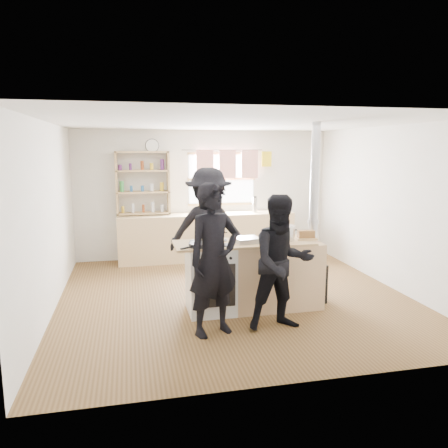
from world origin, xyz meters
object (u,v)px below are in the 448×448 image
(skillet_greens, at_px, (200,245))
(roast_tray, at_px, (247,240))
(thermos, at_px, (255,205))
(person_far, at_px, (209,230))
(stockpot_stove, at_px, (216,235))
(stockpot_counter, at_px, (284,233))
(flue_heater, at_px, (312,257))
(person_near_right, at_px, (282,263))
(cooking_island, at_px, (254,275))
(person_near_left, at_px, (214,260))
(bread_board, at_px, (306,235))

(skillet_greens, height_order, roast_tray, roast_tray)
(thermos, xyz_separation_m, person_far, (-1.26, -1.85, -0.11))
(stockpot_stove, xyz_separation_m, stockpot_counter, (0.90, -0.14, 0.02))
(skillet_greens, relative_size, person_far, 0.21)
(flue_heater, bearing_deg, stockpot_stove, 179.41)
(stockpot_counter, relative_size, flue_heater, 0.12)
(roast_tray, xyz_separation_m, stockpot_counter, (0.52, 0.03, 0.07))
(person_near_right, bearing_deg, cooking_island, 98.12)
(roast_tray, height_order, stockpot_counter, stockpot_counter)
(person_near_left, bearing_deg, skillet_greens, 77.77)
(bread_board, distance_m, flue_heater, 0.39)
(skillet_greens, height_order, flue_heater, flue_heater)
(roast_tray, bearing_deg, bread_board, 2.42)
(person_near_right, relative_size, person_far, 0.87)
(person_near_left, bearing_deg, person_near_right, -22.59)
(thermos, bearing_deg, person_near_right, -101.08)
(roast_tray, relative_size, person_far, 0.20)
(skillet_greens, xyz_separation_m, person_far, (0.31, 1.08, -0.02))
(cooking_island, xyz_separation_m, person_near_right, (0.13, -0.71, 0.35))
(bread_board, bearing_deg, stockpot_counter, -179.71)
(bread_board, distance_m, person_near_right, 0.94)
(thermos, distance_m, skillet_greens, 3.33)
(skillet_greens, xyz_separation_m, bread_board, (1.49, 0.15, 0.02))
(person_near_left, bearing_deg, flue_heater, 6.36)
(stockpot_stove, relative_size, person_near_left, 0.13)
(flue_heater, distance_m, person_near_right, 1.13)
(flue_heater, bearing_deg, person_near_left, -152.89)
(stockpot_counter, distance_m, person_near_right, 0.79)
(stockpot_counter, relative_size, person_near_right, 0.19)
(flue_heater, bearing_deg, bread_board, -141.81)
(person_near_right, height_order, person_far, person_far)
(person_near_right, bearing_deg, skillet_greens, 145.78)
(thermos, height_order, person_near_left, person_near_left)
(person_far, bearing_deg, person_near_left, 99.37)
(thermos, xyz_separation_m, flue_heater, (0.07, -2.66, -0.41))
(thermos, distance_m, person_near_right, 3.56)
(stockpot_stove, distance_m, person_near_right, 1.07)
(stockpot_counter, bearing_deg, stockpot_stove, 171.50)
(person_far, bearing_deg, bread_board, 159.35)
(person_near_left, bearing_deg, stockpot_stove, 56.32)
(cooking_island, xyz_separation_m, person_near_left, (-0.68, -0.69, 0.42))
(person_near_right, bearing_deg, person_far, 107.09)
(roast_tray, relative_size, bread_board, 1.21)
(thermos, bearing_deg, stockpot_stove, -116.41)
(person_near_left, relative_size, person_near_right, 1.09)
(roast_tray, bearing_deg, person_near_left, -131.52)
(stockpot_counter, distance_m, person_far, 1.27)
(bread_board, height_order, flue_heater, flue_heater)
(stockpot_counter, xyz_separation_m, person_near_right, (-0.27, -0.71, -0.22))
(cooking_island, xyz_separation_m, skillet_greens, (-0.76, -0.16, 0.49))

